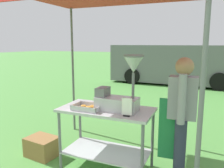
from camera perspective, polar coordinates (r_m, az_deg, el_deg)
ground_plane at (r=7.93m, az=13.36°, el=-3.00°), size 70.00×70.00×0.00m
donut_cart at (r=3.24m, az=-1.38°, el=-10.27°), size 1.29×0.66×0.88m
donut_tray at (r=3.13m, az=-6.01°, el=-5.97°), size 0.39×0.28×0.07m
donut_fryer at (r=3.00m, az=2.19°, el=-1.84°), size 0.63×0.28×0.75m
menu_sign at (r=2.82m, az=3.72°, el=-6.18°), size 0.13×0.05×0.23m
vendor at (r=2.98m, az=16.98°, el=-7.27°), size 0.45×0.53×1.61m
supply_crate at (r=3.91m, az=-17.10°, el=-14.76°), size 0.51×0.42×0.31m
van_grey at (r=10.49m, az=15.86°, el=4.92°), size 5.68×2.27×1.69m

